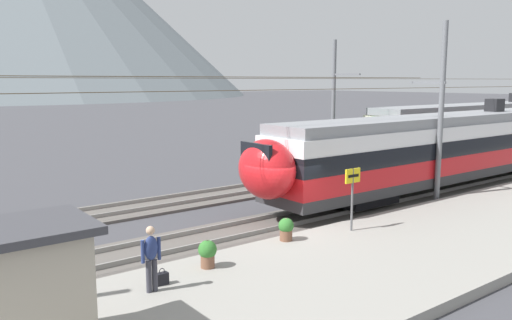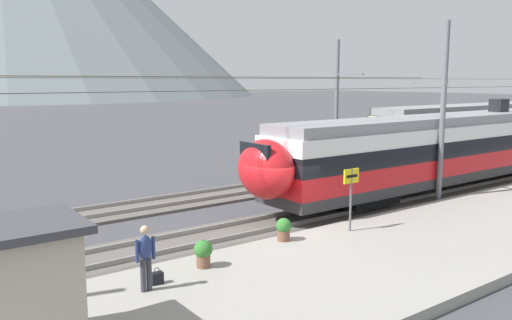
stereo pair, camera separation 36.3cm
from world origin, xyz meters
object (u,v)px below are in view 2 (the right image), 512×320
catenary_mast_mid (441,112)px  handbag_beside_passenger (157,278)px  potted_plant_platform_edge (203,252)px  catenary_mast_far_side (338,104)px  train_far_track (491,125)px  train_near_platform (452,147)px  passenger_walking (145,255)px  platform_sign (351,186)px  potted_plant_by_shelter (284,228)px

catenary_mast_mid → handbag_beside_passenger: 15.24m
handbag_beside_passenger → catenary_mast_mid: bearing=7.0°
catenary_mast_mid → potted_plant_platform_edge: 13.58m
catenary_mast_far_side → handbag_beside_passenger: size_ratio=100.04×
train_far_track → handbag_beside_passenger: 32.83m
train_near_platform → passenger_walking: (-18.40, -3.52, -0.96)m
catenary_mast_mid → handbag_beside_passenger: bearing=-173.0°
train_near_platform → platform_sign: bearing=-164.5°
potted_plant_by_shelter → platform_sign: bearing=-11.4°
train_far_track → potted_plant_platform_edge: bearing=-164.0°
potted_plant_by_shelter → passenger_walking: bearing=-167.9°
potted_plant_platform_edge → potted_plant_by_shelter: 3.45m
handbag_beside_passenger → potted_plant_by_shelter: bearing=10.3°
handbag_beside_passenger → potted_plant_by_shelter: 5.09m
catenary_mast_mid → handbag_beside_passenger: (-14.67, -1.80, -3.69)m
platform_sign → handbag_beside_passenger: platform_sign is taller
catenary_mast_mid → platform_sign: size_ratio=20.06×
train_far_track → catenary_mast_mid: catenary_mast_mid is taller
catenary_mast_far_side → potted_plant_platform_edge: (-15.67, -10.33, -3.38)m
train_near_platform → potted_plant_by_shelter: bearing=-169.7°
catenary_mast_far_side → handbag_beside_passenger: bearing=-148.3°
train_near_platform → potted_plant_platform_edge: size_ratio=32.07×
train_far_track → platform_sign: (-23.97, -8.52, -0.28)m
catenary_mast_far_side → potted_plant_by_shelter: catenary_mast_far_side is taller
platform_sign → passenger_walking: bearing=-175.4°
catenary_mast_mid → potted_plant_platform_edge: catenary_mast_mid is taller
catenary_mast_mid → train_far_track: bearing=22.8°
handbag_beside_passenger → potted_plant_platform_edge: bearing=12.0°
catenary_mast_far_side → platform_sign: bearing=-133.3°
catenary_mast_far_side → passenger_walking: catenary_mast_far_side is taller
catenary_mast_mid → passenger_walking: bearing=-172.3°
catenary_mast_mid → catenary_mast_far_side: (2.60, 8.88, -0.01)m
handbag_beside_passenger → train_near_platform: bearing=10.3°
train_near_platform → catenary_mast_far_side: 7.69m
catenary_mast_far_side → potted_plant_by_shelter: (-12.27, -9.77, -3.41)m
potted_plant_platform_edge → platform_sign: bearing=0.4°
platform_sign → train_near_platform: bearing=15.5°
catenary_mast_mid → passenger_walking: (-15.08, -2.05, -2.90)m
train_far_track → passenger_walking: 33.26m
passenger_walking → potted_plant_platform_edge: 2.15m
train_far_track → potted_plant_by_shelter: train_far_track is taller
platform_sign → handbag_beside_passenger: 7.73m
catenary_mast_far_side → train_far_track: bearing=-7.1°
platform_sign → passenger_walking: 8.04m
train_far_track → potted_plant_platform_edge: 31.18m
train_far_track → catenary_mast_far_side: 14.52m
platform_sign → handbag_beside_passenger: bearing=-177.1°
train_far_track → potted_plant_platform_edge: (-29.95, -8.56, -1.45)m
platform_sign → potted_plant_by_shelter: bearing=168.6°
passenger_walking → handbag_beside_passenger: passenger_walking is taller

